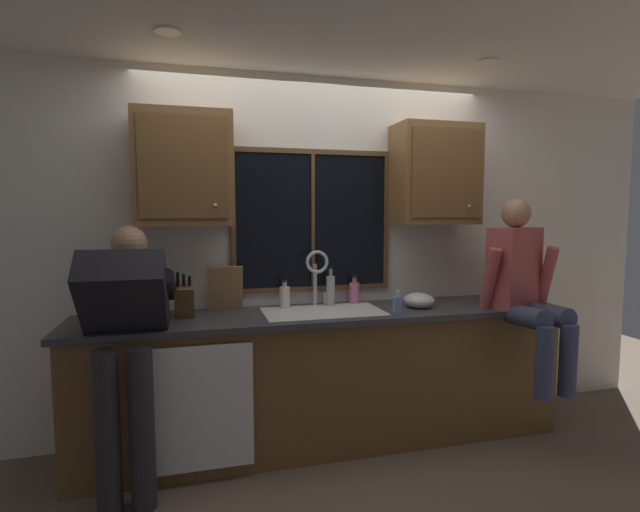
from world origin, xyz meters
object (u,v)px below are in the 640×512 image
mixing_bowl (419,300)px  bottle_green_glass (331,290)px  person_standing (126,330)px  bottle_amber_small (285,297)px  person_sitting_on_counter (523,283)px  soap_dispenser (397,305)px  knife_block (184,301)px  cutting_board (225,288)px  bottle_tall_clear (354,292)px

mixing_bowl → bottle_green_glass: bearing=159.1°
mixing_bowl → bottle_green_glass: bottle_green_glass is taller
person_standing → bottle_amber_small: 1.08m
person_sitting_on_counter → soap_dispenser: size_ratio=7.71×
person_standing → bottle_green_glass: size_ratio=5.41×
person_standing → bottle_amber_small: (0.98, 0.47, 0.06)m
knife_block → mixing_bowl: (1.59, -0.08, -0.06)m
cutting_board → bottle_tall_clear: size_ratio=1.53×
knife_block → mixing_bowl: bearing=-2.8°
soap_dispenser → person_sitting_on_counter: bearing=-3.7°
cutting_board → bottle_amber_small: 0.41m
knife_block → soap_dispenser: size_ratio=1.97×
person_sitting_on_counter → bottle_amber_small: 1.65m
person_sitting_on_counter → bottle_tall_clear: 1.17m
bottle_amber_small → person_standing: bearing=-154.3°
mixing_bowl → soap_dispenser: size_ratio=1.33×
knife_block → cutting_board: same height
bottle_tall_clear → bottle_green_glass: bearing=-168.8°
bottle_tall_clear → cutting_board: bearing=-179.6°
cutting_board → bottle_amber_small: (0.40, -0.04, -0.07)m
knife_block → bottle_green_glass: bearing=8.2°
person_sitting_on_counter → cutting_board: (-1.99, 0.49, -0.03)m
knife_block → soap_dispenser: 1.37m
person_sitting_on_counter → mixing_bowl: (-0.67, 0.23, -0.13)m
mixing_bowl → bottle_amber_small: bottle_amber_small is taller
person_sitting_on_counter → soap_dispenser: (-0.91, 0.06, -0.12)m
cutting_board → bottle_amber_small: size_ratio=1.56×
person_standing → knife_block: 0.46m
mixing_bowl → soap_dispenser: 0.30m
knife_block → bottle_tall_clear: knife_block is taller
mixing_bowl → soap_dispenser: bearing=-144.0°
knife_block → person_standing: bearing=-132.8°
knife_block → bottle_green_glass: 1.02m
person_standing → soap_dispenser: person_standing is taller
bottle_tall_clear → person_sitting_on_counter: bearing=-25.1°
knife_block → bottle_amber_small: size_ratio=1.62×
mixing_bowl → bottle_tall_clear: 0.47m
soap_dispenser → bottle_green_glass: bottle_green_glass is taller
mixing_bowl → knife_block: bearing=177.2°
person_standing → bottle_tall_clear: person_standing is taller
bottle_green_glass → cutting_board: bearing=177.6°
person_sitting_on_counter → soap_dispenser: 0.92m
person_standing → soap_dispenser: 1.66m
cutting_board → person_standing: bearing=-138.5°
person_standing → mixing_bowl: 1.91m
bottle_tall_clear → bottle_amber_small: bottle_tall_clear is taller
knife_block → mixing_bowl: 1.59m
knife_block → bottle_amber_small: (0.67, 0.14, -0.03)m
person_sitting_on_counter → bottle_amber_small: (-1.59, 0.45, -0.10)m
cutting_board → bottle_tall_clear: (0.93, 0.01, -0.07)m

